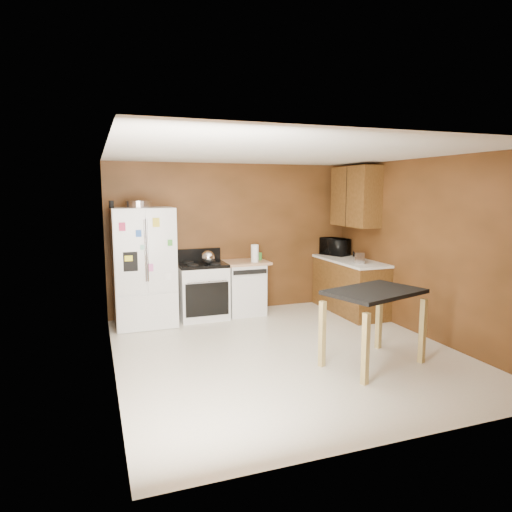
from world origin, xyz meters
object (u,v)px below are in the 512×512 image
microwave (335,247)px  kettle (208,257)px  paper_towel (255,253)px  roasting_pan (139,204)px  pen_cup (111,204)px  refrigerator (144,267)px  gas_range (202,290)px  toaster (359,257)px  dishwasher (244,287)px  island (374,302)px  green_canister (259,256)px

microwave → kettle: bearing=71.5°
paper_towel → microwave: (1.61, 0.22, 0.01)m
roasting_pan → pen_cup: size_ratio=3.85×
refrigerator → gas_range: 1.01m
paper_towel → gas_range: 1.04m
paper_towel → microwave: bearing=7.9°
kettle → toaster: kettle is taller
kettle → refrigerator: (-0.99, 0.05, -0.11)m
roasting_pan → microwave: 3.52m
refrigerator → dishwasher: bearing=3.0°
toaster → microwave: microwave is taller
microwave → dishwasher: microwave is taller
dishwasher → refrigerator: bearing=-177.0°
gas_range → roasting_pan: bearing=-176.8°
pen_cup → toaster: bearing=-11.0°
pen_cup → roasting_pan: bearing=8.1°
roasting_pan → gas_range: roasting_pan is taller
kettle → microwave: 2.40m
paper_towel → toaster: 1.67m
microwave → island: 2.95m
microwave → green_canister: bearing=67.2°
kettle → paper_towel: bearing=-1.1°
paper_towel → refrigerator: refrigerator is taller
roasting_pan → green_canister: bearing=4.0°
green_canister → island: (0.44, -2.73, -0.19)m
toaster → refrigerator: (-3.28, 0.77, -0.09)m
kettle → island: size_ratio=0.17×
paper_towel → toaster: (1.52, -0.71, -0.04)m
pen_cup → paper_towel: pen_cup is taller
toaster → microwave: (0.09, 0.93, 0.05)m
island → refrigerator: bearing=132.2°
roasting_pan → paper_towel: (1.81, -0.07, -0.82)m
refrigerator → kettle: bearing=-2.8°
toaster → island: toaster is taller
roasting_pan → refrigerator: (0.04, -0.01, -0.95)m
microwave → dishwasher: (-1.75, -0.08, -0.59)m
paper_towel → toaster: paper_towel is taller
gas_range → microwave: bearing=2.3°
gas_range → island: bearing=-61.5°
pen_cup → dishwasher: size_ratio=0.12×
refrigerator → green_canister: bearing=4.3°
microwave → refrigerator: refrigerator is taller
microwave → island: bearing=136.0°
paper_towel → green_canister: paper_towel is taller
toaster → gas_range: bearing=-174.8°
microwave → gas_range: (-2.47, -0.10, -0.58)m
roasting_pan → kettle: roasting_pan is taller
pen_cup → paper_towel: bearing=-0.4°
refrigerator → gas_range: size_ratio=1.64×
microwave → gas_range: microwave is taller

